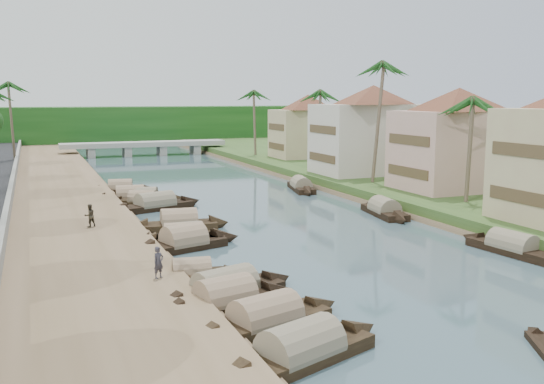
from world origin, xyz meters
name	(u,v)px	position (x,y,z in m)	size (l,w,h in m)	color
ground	(341,254)	(0.00, 0.00, 0.00)	(220.00, 220.00, 0.00)	#3C525A
left_bank	(63,211)	(-16.00, 20.00, 0.40)	(10.00, 180.00, 0.80)	brown
right_bank	(410,187)	(19.00, 20.00, 0.60)	(16.00, 180.00, 1.20)	#2D491D
retaining_wall	(9,203)	(-20.20, 20.00, 1.35)	(0.40, 180.00, 1.10)	slate
treeline	(121,126)	(0.00, 100.00, 4.00)	(120.00, 14.00, 8.00)	#103C10
bridge	(144,146)	(0.00, 72.00, 1.72)	(28.00, 4.00, 2.40)	gray
building_mid	(457,138)	(19.99, 14.00, 6.13)	(14.11, 14.11, 9.70)	tan
building_far	(372,129)	(18.99, 28.00, 6.38)	(15.59, 15.59, 10.20)	#BFB4A6
building_distant	(308,125)	(19.99, 48.00, 5.88)	(12.62, 12.62, 9.20)	tan
sampan_0	(300,352)	(-9.14, -13.84, 0.42)	(9.11, 4.80, 2.36)	black
sampan_1	(225,300)	(-10.03, -7.14, 0.42)	(7.91, 3.47, 2.29)	black
sampan_2	(265,320)	(-9.18, -10.25, 0.42)	(8.74, 4.10, 2.26)	black
sampan_3	(225,291)	(-9.61, -5.79, 0.42)	(8.92, 4.42, 2.35)	black
sampan_4	(192,274)	(-10.42, -2.25, 0.40)	(6.26, 2.29, 1.81)	black
sampan_5	(184,243)	(-9.14, 4.88, 0.42)	(8.06, 4.09, 2.47)	black
sampan_6	(185,237)	(-8.63, 6.63, 0.41)	(6.90, 1.94, 2.07)	black
sampan_7	(184,238)	(-8.77, 6.45, 0.41)	(7.96, 3.05, 2.09)	black
sampan_8	(179,224)	(-8.06, 10.96, 0.42)	(8.10, 2.70, 2.43)	black
sampan_9	(155,205)	(-8.16, 19.90, 0.42)	(9.75, 4.76, 2.41)	black
sampan_10	(142,201)	(-8.85, 22.55, 0.41)	(6.89, 4.62, 1.98)	black
sampan_11	(130,197)	(-9.53, 25.49, 0.42)	(7.99, 2.72, 2.25)	black
sampan_12	(143,197)	(-8.40, 24.94, 0.41)	(8.10, 4.28, 1.97)	black
sampan_13	(121,189)	(-9.66, 31.31, 0.41)	(7.39, 2.92, 2.01)	black
sampan_14	(513,248)	(10.25, -4.14, 0.41)	(2.60, 9.01, 2.16)	black
sampan_15	(384,211)	(9.51, 9.98, 0.42)	(3.02, 8.72, 2.28)	black
sampan_16	(301,187)	(8.77, 25.52, 0.42)	(3.62, 9.27, 2.22)	black
canoe_1	(220,300)	(-9.96, -6.11, 0.10)	(4.40, 2.45, 0.72)	black
canoe_2	(161,207)	(-7.59, 20.35, 0.10)	(5.25, 0.85, 0.76)	black
palm_1	(471,102)	(16.00, 7.44, 9.60)	(3.20, 3.20, 10.14)	brown
palm_2	(377,67)	(15.00, 20.77, 13.09)	(3.20, 3.20, 13.77)	brown
palm_3	(318,93)	(16.00, 36.34, 10.48)	(3.20, 3.20, 11.05)	brown
palm_7	(255,93)	(14.00, 54.33, 10.61)	(3.20, 3.20, 11.18)	brown
palm_8	(10,85)	(-20.50, 58.01, 11.61)	(3.20, 3.20, 12.01)	brown
tree_6	(397,126)	(24.00, 30.61, 6.48)	(4.87, 4.87, 7.37)	#473729
person_near	(158,262)	(-12.48, -3.61, 1.63)	(0.60, 0.40, 1.65)	#2E2B34
person_far	(90,216)	(-14.60, 10.63, 1.62)	(0.80, 0.62, 1.65)	#383227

